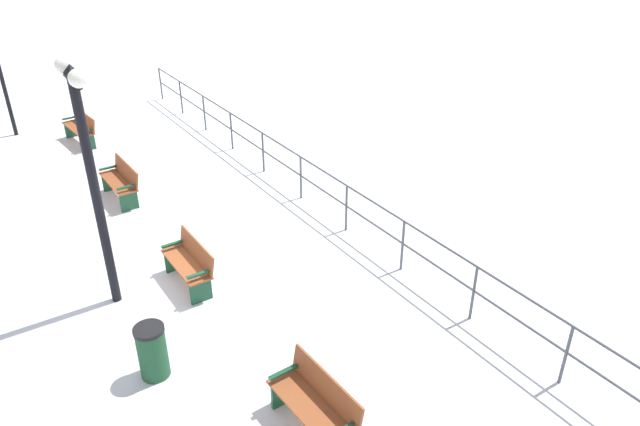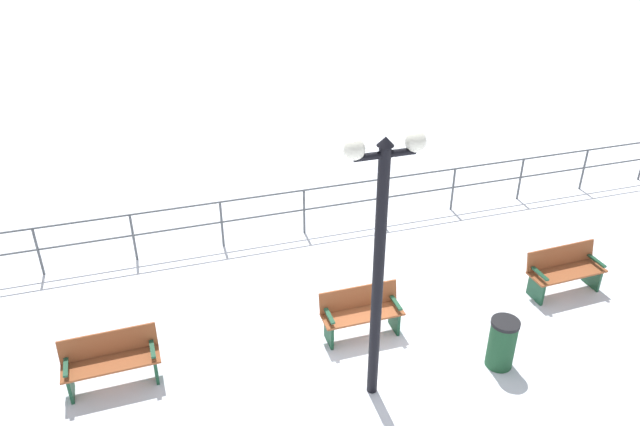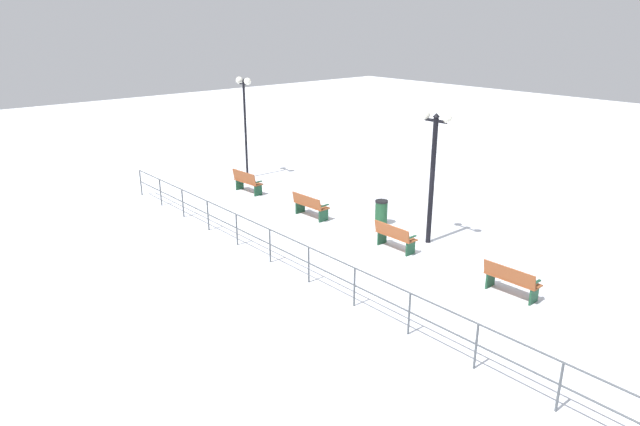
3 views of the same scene
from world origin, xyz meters
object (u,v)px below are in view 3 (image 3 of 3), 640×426
Objects in this scene: lamppost_middle at (433,160)px; lamppost_far at (244,102)px; bench_third at (395,236)px; trash_bin at (381,212)px; bench_fifth at (247,181)px; bench_second at (511,280)px; bench_fourth at (310,205)px.

lamppost_far is at bearing 90.00° from lamppost_middle.
lamppost_far is at bearing 82.73° from bench_third.
lamppost_middle is at bearing -92.16° from trash_bin.
bench_fifth is at bearing 102.83° from trash_bin.
trash_bin is at bearing 75.28° from bench_second.
bench_second is 4.09m from bench_third.
bench_third is at bearing -97.32° from lamppost_far.
lamppost_middle is (1.34, 3.79, 2.31)m from bench_second.
bench_fifth is at bearing 88.75° from bench_second.
lamppost_far is (1.35, 1.99, 2.96)m from bench_fifth.
lamppost_middle is at bearing -84.55° from bench_fifth.
bench_fifth is 6.45m from trash_bin.
bench_fifth is (-0.01, 4.08, 0.03)m from bench_fourth.
bench_third is 2.67m from lamppost_middle.
bench_third is at bearing -91.45° from bench_fourth.
bench_third is 0.33× the size of lamppost_middle.
lamppost_far reaches higher than trash_bin.
bench_third is at bearing -93.30° from bench_fifth.
bench_fourth is 0.33× the size of lamppost_far.
bench_fourth is at bearing 90.60° from bench_third.
bench_second is 8.17m from bench_fourth.
bench_second is 6.13m from trash_bin.
bench_fifth is 0.33× the size of lamppost_far.
trash_bin is (1.43, -6.29, -0.05)m from bench_fifth.
bench_second is at bearing -91.99° from bench_fourth.
lamppost_far reaches higher than lamppost_middle.
bench_fifth is 8.87m from lamppost_middle.
bench_second is 4.64m from lamppost_middle.
bench_third is 0.94× the size of bench_fourth.
bench_fourth is at bearing 107.06° from lamppost_middle.
trash_bin is at bearing 53.57° from bench_third.
bench_fourth is at bearing 88.73° from bench_second.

